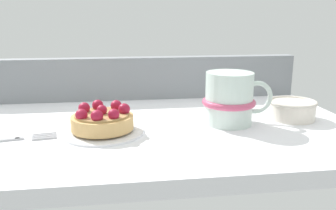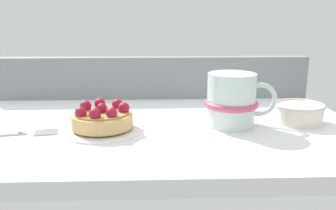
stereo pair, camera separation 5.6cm
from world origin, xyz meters
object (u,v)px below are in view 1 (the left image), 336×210
(dessert_plate, at_px, (103,131))
(sugar_bowl, at_px, (292,109))
(raspberry_tart, at_px, (102,119))
(coffee_mug, at_px, (230,99))

(dessert_plate, distance_m, sugar_bowl, 0.33)
(raspberry_tart, bearing_deg, coffee_mug, 5.80)
(raspberry_tart, relative_size, sugar_bowl, 1.15)
(dessert_plate, bearing_deg, coffee_mug, 5.85)
(coffee_mug, bearing_deg, dessert_plate, -174.15)
(sugar_bowl, bearing_deg, raspberry_tart, -173.96)
(dessert_plate, height_order, sugar_bowl, sugar_bowl)
(raspberry_tart, height_order, sugar_bowl, raspberry_tart)
(dessert_plate, distance_m, coffee_mug, 0.22)
(raspberry_tart, height_order, coffee_mug, coffee_mug)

